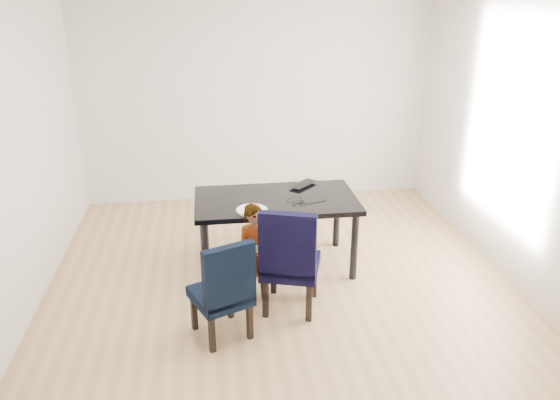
{
  "coord_description": "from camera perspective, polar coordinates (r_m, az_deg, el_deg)",
  "views": [
    {
      "loc": [
        -0.64,
        -4.48,
        2.74
      ],
      "look_at": [
        0.0,
        0.2,
        0.85
      ],
      "focal_mm": 35.0,
      "sensor_mm": 36.0,
      "label": 1
    }
  ],
  "objects": [
    {
      "name": "floor",
      "position": [
        5.3,
        0.29,
        -9.43
      ],
      "size": [
        4.5,
        5.0,
        0.01
      ],
      "primitive_type": "cube",
      "color": "tan",
      "rests_on": "ground"
    },
    {
      "name": "wall_back",
      "position": [
        7.15,
        -2.53,
        10.57
      ],
      "size": [
        4.5,
        0.01,
        2.7
      ],
      "primitive_type": "cube",
      "color": "silver",
      "rests_on": "ground"
    },
    {
      "name": "wall_front",
      "position": [
        2.5,
        8.56,
        -12.27
      ],
      "size": [
        4.5,
        0.01,
        2.7
      ],
      "primitive_type": "cube",
      "color": "silver",
      "rests_on": "ground"
    },
    {
      "name": "wall_left",
      "position": [
        4.97,
        -26.44,
        3.21
      ],
      "size": [
        0.01,
        5.0,
        2.7
      ],
      "primitive_type": "cube",
      "color": "silver",
      "rests_on": "ground"
    },
    {
      "name": "wall_right",
      "position": [
        5.51,
        24.32,
        5.24
      ],
      "size": [
        0.01,
        5.0,
        2.7
      ],
      "primitive_type": "cube",
      "color": "silver",
      "rests_on": "ground"
    },
    {
      "name": "dining_table",
      "position": [
        5.55,
        -0.42,
        -3.41
      ],
      "size": [
        1.6,
        0.9,
        0.75
      ],
      "primitive_type": "cube",
      "color": "black",
      "rests_on": "floor"
    },
    {
      "name": "chair_left",
      "position": [
        4.5,
        -6.27,
        -9.04
      ],
      "size": [
        0.57,
        0.58,
        0.89
      ],
      "primitive_type": "cube",
      "rotation": [
        0.0,
        0.0,
        0.41
      ],
      "color": "black",
      "rests_on": "floor"
    },
    {
      "name": "chair_right",
      "position": [
        4.81,
        1.14,
        -5.96
      ],
      "size": [
        0.61,
        0.62,
        1.0
      ],
      "primitive_type": "cube",
      "rotation": [
        0.0,
        0.0,
        -0.3
      ],
      "color": "black",
      "rests_on": "floor"
    },
    {
      "name": "child",
      "position": [
        4.9,
        -2.56,
        -5.72
      ],
      "size": [
        0.4,
        0.32,
        0.95
      ],
      "primitive_type": "imported",
      "rotation": [
        0.0,
        0.0,
        0.3
      ],
      "color": "#FF3D15",
      "rests_on": "floor"
    },
    {
      "name": "plate",
      "position": [
        5.11,
        -2.96,
        -1.07
      ],
      "size": [
        0.31,
        0.31,
        0.02
      ],
      "primitive_type": "cylinder",
      "rotation": [
        0.0,
        0.0,
        0.07
      ],
      "color": "white",
      "rests_on": "dining_table"
    },
    {
      "name": "sandwich",
      "position": [
        5.09,
        -2.96,
        -0.71
      ],
      "size": [
        0.16,
        0.09,
        0.06
      ],
      "primitive_type": "ellipsoid",
      "rotation": [
        0.0,
        0.0,
        -0.19
      ],
      "color": "#C97847",
      "rests_on": "plate"
    },
    {
      "name": "laptop",
      "position": [
        5.76,
        2.03,
        1.73
      ],
      "size": [
        0.4,
        0.39,
        0.03
      ],
      "primitive_type": "imported",
      "rotation": [
        0.0,
        0.0,
        3.92
      ],
      "color": "black",
      "rests_on": "dining_table"
    },
    {
      "name": "cable_tangle",
      "position": [
        5.25,
        1.99,
        -0.45
      ],
      "size": [
        0.15,
        0.15,
        0.01
      ],
      "primitive_type": "torus",
      "rotation": [
        0.0,
        0.0,
        0.1
      ],
      "color": "black",
      "rests_on": "dining_table"
    }
  ]
}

